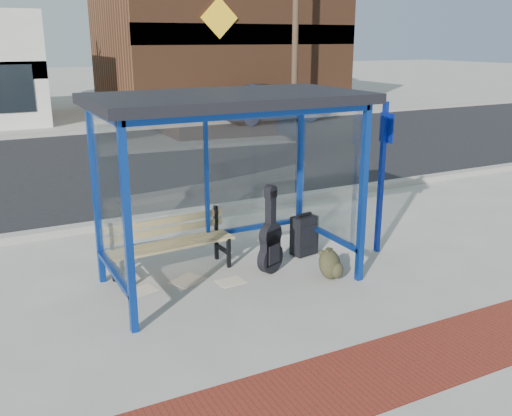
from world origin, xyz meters
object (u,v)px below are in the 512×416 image
bench (170,241)px  parked_car (274,104)px  suitcase (304,235)px  guitar_bag (270,243)px  backpack (331,265)px  fire_hydrant (316,105)px

bench → parked_car: size_ratio=0.41×
suitcase → parked_car: parked_car is taller
bench → guitar_bag: guitar_bag is taller
suitcase → backpack: (-0.16, -0.92, -0.10)m
bench → backpack: 2.15m
fire_hydrant → backpack: bearing=-122.5°
parked_car → fire_hydrant: parked_car is taller
fire_hydrant → bench: bearing=-129.5°
bench → fire_hydrant: 17.43m
guitar_bag → suitcase: (0.76, 0.36, -0.13)m
bench → fire_hydrant: size_ratio=2.65×
suitcase → fire_hydrant: size_ratio=0.98×
parked_car → bench: bearing=146.7°
bench → backpack: bearing=-36.8°
suitcase → backpack: suitcase is taller
suitcase → bench: bearing=162.7°
guitar_bag → backpack: (0.60, -0.55, -0.23)m
bench → suitcase: 1.98m
backpack → fire_hydrant: (9.30, 14.61, 0.16)m
backpack → fire_hydrant: fire_hydrant is taller
bench → parked_car: bearing=51.6°
backpack → parked_car: (6.48, 13.20, 0.50)m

